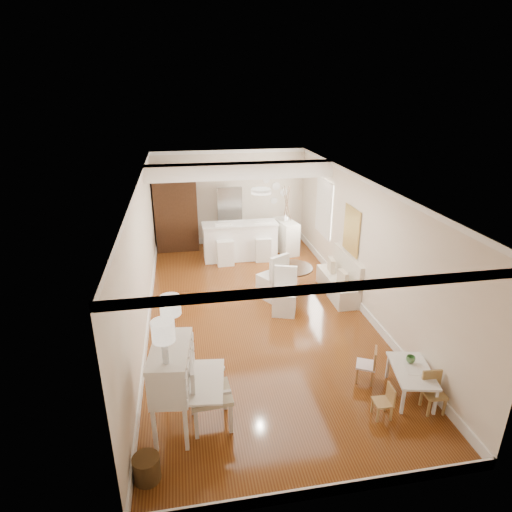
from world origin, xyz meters
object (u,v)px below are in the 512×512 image
object	(u,v)px
sideboard	(286,236)
kids_chair_a	(383,402)
kids_table	(410,382)
dining_table	(291,281)
wicker_basket	(147,468)
bar_stool_left	(225,245)
secretary_bureau	(173,388)
kids_chair_c	(434,393)
pantry_cabinet	(176,211)
slip_chair_far	(272,275)
bar_stool_right	(263,242)
slip_chair_near	(285,292)
gustavian_armchair	(211,393)
kids_chair_b	(366,364)
breakfast_counter	(240,241)
fridge	(242,217)

from	to	relation	value
sideboard	kids_chair_a	bearing A→B (deg)	-102.84
kids_table	dining_table	world-z (taller)	dining_table
wicker_basket	bar_stool_left	bearing A→B (deg)	75.76
kids_table	bar_stool_left	size ratio (longest dim) A/B	0.86
kids_chair_a	dining_table	xyz separation A→B (m)	(-0.32, 4.09, 0.07)
secretary_bureau	kids_chair_c	size ratio (longest dim) A/B	2.07
bar_stool_left	pantry_cabinet	size ratio (longest dim) A/B	0.48
dining_table	slip_chair_far	world-z (taller)	slip_chair_far
kids_chair_c	sideboard	world-z (taller)	sideboard
kids_chair_a	pantry_cabinet	size ratio (longest dim) A/B	0.23
secretary_bureau	slip_chair_far	distance (m)	4.25
slip_chair_far	bar_stool_right	distance (m)	2.26
wicker_basket	kids_chair_c	size ratio (longest dim) A/B	0.53
slip_chair_near	pantry_cabinet	bearing A→B (deg)	135.38
slip_chair_far	secretary_bureau	bearing A→B (deg)	28.76
dining_table	slip_chair_near	bearing A→B (deg)	-112.66
wicker_basket	kids_chair_c	world-z (taller)	kids_chair_c
gustavian_armchair	bar_stool_right	size ratio (longest dim) A/B	1.01
secretary_bureau	gustavian_armchair	bearing A→B (deg)	1.39
gustavian_armchair	kids_chair_b	bearing A→B (deg)	-81.79
kids_chair_b	kids_chair_c	distance (m)	1.09
kids_chair_b	bar_stool_right	size ratio (longest dim) A/B	0.59
kids_table	breakfast_counter	bearing A→B (deg)	106.45
kids_chair_c	dining_table	bearing A→B (deg)	108.73
bar_stool_right	fridge	world-z (taller)	fridge
dining_table	slip_chair_near	size ratio (longest dim) A/B	0.99
fridge	kids_table	bearing A→B (deg)	-77.38
kids_chair_a	bar_stool_left	world-z (taller)	bar_stool_left
bar_stool_right	bar_stool_left	bearing A→B (deg)	-172.31
kids_chair_c	breakfast_counter	size ratio (longest dim) A/B	0.31
wicker_basket	slip_chair_far	xyz separation A→B (m)	(2.53, 4.50, 0.38)
secretary_bureau	pantry_cabinet	distance (m)	7.21
kids_chair_b	dining_table	distance (m)	3.30
kids_table	bar_stool_right	size ratio (longest dim) A/B	0.90
kids_chair_b	fridge	bearing A→B (deg)	-144.56
kids_chair_a	bar_stool_left	xyz separation A→B (m)	(-1.62, 6.15, 0.28)
breakfast_counter	fridge	xyz separation A→B (m)	(0.20, 1.05, 0.39)
slip_chair_near	bar_stool_right	size ratio (longest dim) A/B	0.95
slip_chair_far	bar_stool_left	size ratio (longest dim) A/B	0.99
gustavian_armchair	kids_chair_c	size ratio (longest dim) A/B	1.70
secretary_bureau	bar_stool_right	world-z (taller)	secretary_bureau
wicker_basket	kids_table	xyz separation A→B (m)	(3.95, 0.87, 0.07)
secretary_bureau	kids_table	world-z (taller)	secretary_bureau
slip_chair_far	breakfast_counter	xyz separation A→B (m)	(-0.38, 2.46, -0.03)
kids_chair_a	sideboard	bearing A→B (deg)	-179.77
dining_table	breakfast_counter	distance (m)	2.53
bar_stool_left	bar_stool_right	bearing A→B (deg)	3.56
fridge	sideboard	distance (m)	1.46
kids_table	kids_chair_a	distance (m)	0.74
secretary_bureau	kids_table	bearing A→B (deg)	7.28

